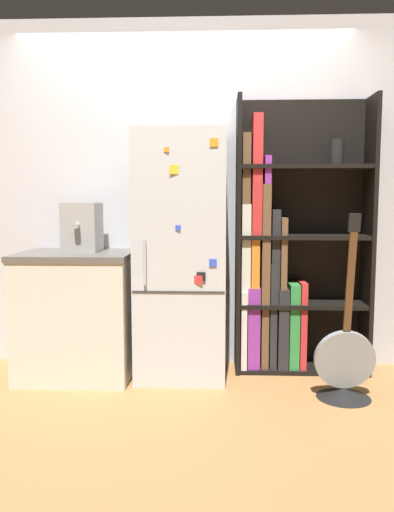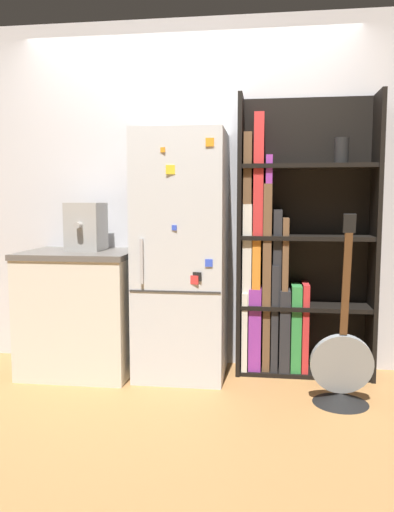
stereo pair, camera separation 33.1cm
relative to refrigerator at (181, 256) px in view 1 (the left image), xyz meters
The scene contains 7 objects.
ground_plane 0.89m from the refrigerator, 89.99° to the right, with size 16.00×16.00×0.00m, color #A87542.
wall_back 0.53m from the refrigerator, 90.00° to the left, with size 8.00×0.05×2.60m.
refrigerator is the anchor object (origin of this frame).
bookshelf 0.76m from the refrigerator, 12.13° to the left, with size 0.97×0.31×2.00m.
kitchen_counter 0.86m from the refrigerator, behind, with size 0.80×0.65×0.90m.
espresso_machine 0.74m from the refrigerator, behind, with size 0.25×0.33×0.35m.
guitar 1.34m from the refrigerator, 20.73° to the right, with size 0.38×0.35×1.18m.
Camera 1 is at (0.26, -3.36, 1.25)m, focal length 35.00 mm.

